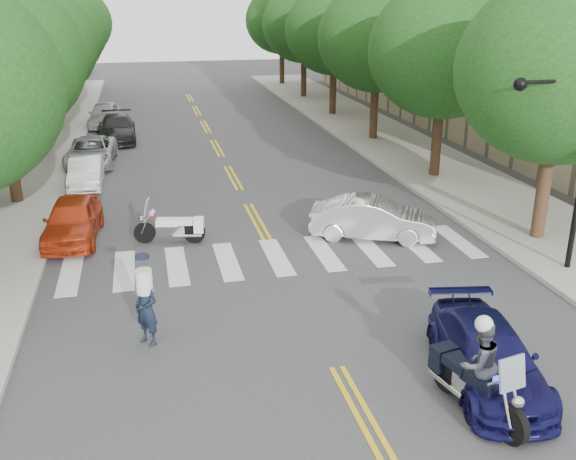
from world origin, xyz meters
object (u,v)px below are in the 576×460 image
object	(u,v)px
motorcycle_police	(476,369)
officer_standing	(147,309)
motorcycle_parked	(176,228)
sedan_blue	(487,356)
convertible	(373,219)

from	to	relation	value
motorcycle_police	officer_standing	distance (m)	7.41
motorcycle_parked	sedan_blue	distance (m)	11.34
convertible	sedan_blue	distance (m)	8.67
convertible	sedan_blue	bearing A→B (deg)	-160.98
officer_standing	convertible	size ratio (longest dim) A/B	0.44
convertible	officer_standing	bearing A→B (deg)	148.75
officer_standing	sedan_blue	bearing A→B (deg)	23.04
motorcycle_police	convertible	xyz separation A→B (m)	(1.35, 9.54, -0.26)
officer_standing	motorcycle_police	bearing A→B (deg)	14.30
sedan_blue	convertible	bearing A→B (deg)	95.99
motorcycle_police	officer_standing	world-z (taller)	motorcycle_police
motorcycle_parked	officer_standing	bearing A→B (deg)	-177.44
officer_standing	convertible	bearing A→B (deg)	83.76
motorcycle_police	sedan_blue	distance (m)	1.21
motorcycle_parked	convertible	world-z (taller)	motorcycle_parked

